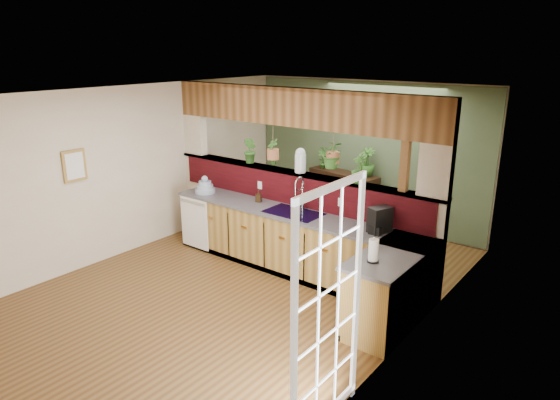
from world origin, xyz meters
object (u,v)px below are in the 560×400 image
Objects in this scene: faucet at (300,192)px; coffee_maker at (379,221)px; soap_dispenser at (259,196)px; paper_towel at (373,251)px; shelving_console at (343,196)px; glass_jar at (300,160)px; dish_stack at (205,187)px.

faucet is 1.32m from coffee_maker.
soap_dispenser is at bearing -159.64° from coffee_maker.
soap_dispenser is 0.54× the size of coffee_maker.
faucet reaches higher than paper_towel.
shelving_console is (-1.84, 2.24, -0.55)m from coffee_maker.
glass_jar reaches higher than shelving_console.
faucet reaches higher than soap_dispenser.
soap_dispenser is at bearing -175.24° from faucet.
faucet reaches higher than coffee_maker.
dish_stack is 0.89× the size of glass_jar.
dish_stack is 3.04m from coffee_maker.
faucet is 1.52× the size of coffee_maker.
glass_jar is at bearing 125.87° from faucet.
faucet is 1.78× the size of paper_towel.
paper_towel is (2.40, -0.92, 0.04)m from soap_dispenser.
glass_jar reaches higher than paper_towel.
soap_dispenser is 0.86m from glass_jar.
soap_dispenser is at bearing -153.39° from glass_jar.
glass_jar is (-1.84, 1.20, 0.54)m from paper_towel.
coffee_maker reaches higher than dish_stack.
coffee_maker is 1.60m from glass_jar.
glass_jar reaches higher than faucet.
faucet is 0.36× the size of shelving_console.
dish_stack is at bearing -164.74° from glass_jar.
faucet reaches higher than shelving_console.
soap_dispenser is (-0.73, -0.06, -0.18)m from faucet.
soap_dispenser is 0.13× the size of shelving_console.
faucet is 0.49m from glass_jar.
shelving_console is at bearing 104.12° from faucet.
paper_towel is (3.40, -0.77, 0.04)m from dish_stack.
paper_towel is at bearing -45.72° from shelving_console.
coffee_maker reaches higher than soap_dispenser.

